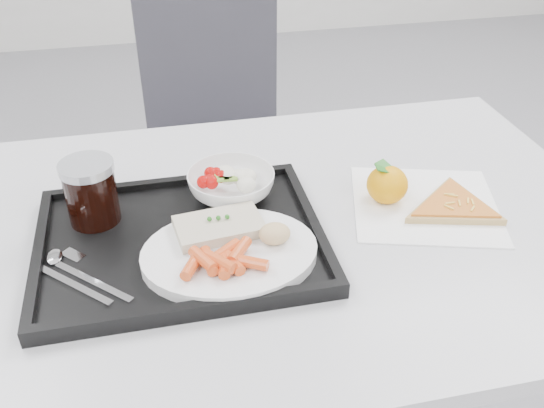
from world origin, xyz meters
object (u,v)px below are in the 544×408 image
at_px(dinner_plate, 230,253).
at_px(salad_bowl, 231,185).
at_px(pizza_slice, 454,206).
at_px(chair, 217,121).
at_px(table, 272,253).
at_px(cola_glass, 91,191).
at_px(tangerine, 387,184).
at_px(tray, 181,242).

relative_size(dinner_plate, salad_bowl, 1.78).
bearing_deg(pizza_slice, chair, 109.17).
bearing_deg(table, chair, 89.14).
height_order(cola_glass, pizza_slice, cola_glass).
distance_m(chair, dinner_plate, 0.97).
distance_m(salad_bowl, pizza_slice, 0.39).
xyz_separation_m(chair, cola_glass, (-0.30, -0.79, 0.28)).
distance_m(table, dinner_plate, 0.16).
bearing_deg(tangerine, salad_bowl, 168.99).
xyz_separation_m(chair, salad_bowl, (-0.07, -0.77, 0.25)).
height_order(salad_bowl, pizza_slice, salad_bowl).
height_order(chair, cola_glass, chair).
bearing_deg(salad_bowl, table, -51.28).
bearing_deg(salad_bowl, cola_glass, -174.88).
xyz_separation_m(tray, dinner_plate, (0.07, -0.07, 0.02)).
bearing_deg(tray, cola_glass, 147.49).
distance_m(tray, pizza_slice, 0.47).
distance_m(cola_glass, tangerine, 0.50).
xyz_separation_m(cola_glass, tangerine, (0.50, -0.03, -0.04)).
xyz_separation_m(cola_glass, pizza_slice, (0.61, -0.09, -0.06)).
bearing_deg(tangerine, table, -174.83).
distance_m(dinner_plate, pizza_slice, 0.41).
xyz_separation_m(table, tray, (-0.16, -0.03, 0.08)).
bearing_deg(salad_bowl, chair, 84.79).
bearing_deg(tangerine, chair, 103.70).
relative_size(table, tray, 2.67).
relative_size(table, cola_glass, 11.11).
relative_size(table, dinner_plate, 4.44).
bearing_deg(tangerine, cola_glass, 176.41).
bearing_deg(tray, chair, 78.98).
distance_m(dinner_plate, cola_glass, 0.26).
xyz_separation_m(dinner_plate, salad_bowl, (0.03, 0.17, 0.01)).
height_order(table, salad_bowl, salad_bowl).
height_order(tray, cola_glass, cola_glass).
distance_m(tangerine, pizza_slice, 0.12).
bearing_deg(chair, salad_bowl, -95.21).
distance_m(chair, cola_glass, 0.89).
bearing_deg(chair, dinner_plate, -96.12).
distance_m(tray, cola_glass, 0.17).
xyz_separation_m(salad_bowl, pizza_slice, (0.37, -0.11, -0.03)).
distance_m(chair, tray, 0.91).
relative_size(cola_glass, pizza_slice, 0.45).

